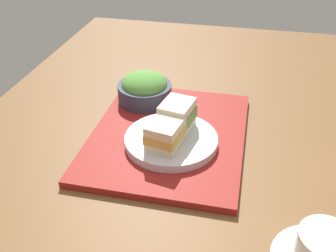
{
  "coord_description": "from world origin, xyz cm",
  "views": [
    {
      "loc": [
        73.54,
        11.17,
        49.26
      ],
      "look_at": [
        7.8,
        -3.36,
        5.0
      ],
      "focal_mm": 41.98,
      "sensor_mm": 36.0,
      "label": 1
    }
  ],
  "objects_px": {
    "sandwich_plate": "(171,140)",
    "sandwich_far": "(165,134)",
    "salad_bowl": "(145,89)",
    "sandwich_near": "(177,116)",
    "coffee_cup": "(323,252)"
  },
  "relations": [
    {
      "from": "sandwich_near",
      "to": "salad_bowl",
      "type": "distance_m",
      "value": 0.17
    },
    {
      "from": "coffee_cup",
      "to": "sandwich_near",
      "type": "bearing_deg",
      "value": -134.08
    },
    {
      "from": "sandwich_far",
      "to": "salad_bowl",
      "type": "height_order",
      "value": "salad_bowl"
    },
    {
      "from": "sandwich_plate",
      "to": "sandwich_far",
      "type": "height_order",
      "value": "sandwich_far"
    },
    {
      "from": "salad_bowl",
      "to": "coffee_cup",
      "type": "relative_size",
      "value": 0.89
    },
    {
      "from": "sandwich_near",
      "to": "sandwich_plate",
      "type": "bearing_deg",
      "value": -9.21
    },
    {
      "from": "salad_bowl",
      "to": "coffee_cup",
      "type": "xyz_separation_m",
      "value": [
        0.39,
        0.38,
        -0.02
      ]
    },
    {
      "from": "sandwich_far",
      "to": "coffee_cup",
      "type": "height_order",
      "value": "sandwich_far"
    },
    {
      "from": "sandwich_near",
      "to": "sandwich_far",
      "type": "distance_m",
      "value": 0.07
    },
    {
      "from": "salad_bowl",
      "to": "coffee_cup",
      "type": "bearing_deg",
      "value": 43.74
    },
    {
      "from": "coffee_cup",
      "to": "sandwich_far",
      "type": "bearing_deg",
      "value": -125.13
    },
    {
      "from": "sandwich_near",
      "to": "coffee_cup",
      "type": "relative_size",
      "value": 0.59
    },
    {
      "from": "sandwich_plate",
      "to": "coffee_cup",
      "type": "distance_m",
      "value": 0.36
    },
    {
      "from": "salad_bowl",
      "to": "sandwich_near",
      "type": "bearing_deg",
      "value": 38.87
    },
    {
      "from": "sandwich_plate",
      "to": "salad_bowl",
      "type": "height_order",
      "value": "salad_bowl"
    }
  ]
}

